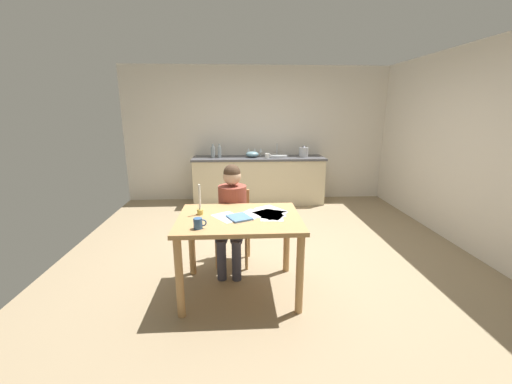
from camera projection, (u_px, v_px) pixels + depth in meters
name	position (u px, v px, depth m)	size (l,w,h in m)	color
ground_plane	(270.00, 252.00, 4.14)	(5.20, 5.20, 0.04)	#937F60
wall_back	(258.00, 135.00, 6.31)	(5.20, 0.12, 2.60)	silver
wall_right	(478.00, 149.00, 3.95)	(0.12, 5.20, 2.60)	silver
kitchen_counter	(259.00, 180.00, 6.18)	(2.51, 0.64, 0.90)	beige
dining_table	(239.00, 229.00, 3.05)	(1.17, 0.89, 0.79)	tan
chair_at_table	(234.00, 223.00, 3.76)	(0.44, 0.44, 0.86)	tan
person_seated	(232.00, 211.00, 3.56)	(0.36, 0.61, 1.19)	brown
coffee_mug	(198.00, 223.00, 2.71)	(0.11, 0.08, 0.09)	#33598C
candlestick	(200.00, 206.00, 3.07)	(0.06, 0.06, 0.30)	gold
book_magazine	(239.00, 217.00, 2.97)	(0.19, 0.22, 0.02)	#517AB4
paper_letter	(269.00, 214.00, 3.09)	(0.21, 0.30, 0.00)	white
paper_bill	(251.00, 214.00, 3.09)	(0.21, 0.30, 0.00)	white
paper_envelope	(271.00, 210.00, 3.22)	(0.21, 0.30, 0.00)	white
paper_receipt	(272.00, 216.00, 3.04)	(0.21, 0.30, 0.00)	white
paper_notice	(228.00, 217.00, 3.01)	(0.21, 0.30, 0.00)	white
paper_flyer	(273.00, 215.00, 3.08)	(0.21, 0.30, 0.00)	white
sink_unit	(278.00, 156.00, 6.09)	(0.36, 0.36, 0.24)	#B2B7BC
bottle_oil	(213.00, 152.00, 5.95)	(0.08, 0.08, 0.26)	#8C999E
bottle_vinegar	(220.00, 152.00, 5.98)	(0.07, 0.07, 0.26)	#8C999E
mixing_bowl	(252.00, 154.00, 6.05)	(0.25, 0.25, 0.11)	#668C99
stovetop_kettle	(304.00, 152.00, 6.09)	(0.18, 0.18, 0.22)	#B7BABF
wine_glass_near_sink	(261.00, 150.00, 6.19)	(0.07, 0.07, 0.15)	silver
wine_glass_by_kettle	(255.00, 150.00, 6.18)	(0.07, 0.07, 0.15)	silver
wine_glass_back_left	(249.00, 151.00, 6.17)	(0.07, 0.07, 0.15)	silver
teacup_on_counter	(267.00, 156.00, 5.92)	(0.11, 0.08, 0.09)	white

